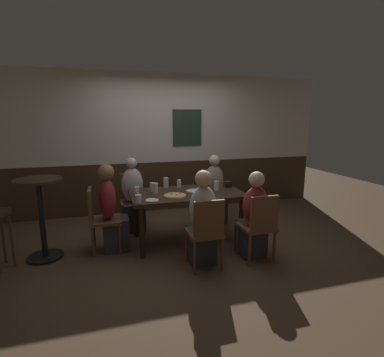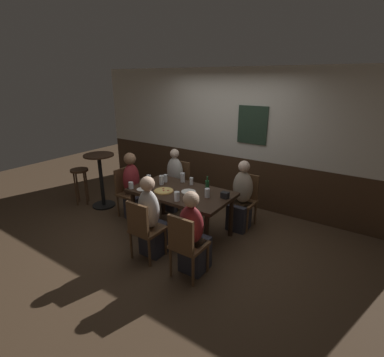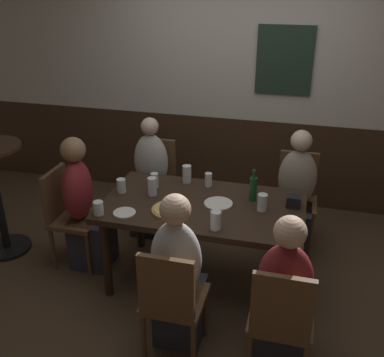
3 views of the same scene
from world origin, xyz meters
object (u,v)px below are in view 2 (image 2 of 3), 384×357
object	(u,v)px
chair_left_far	(179,181)
pint_glass_amber	(183,178)
person_head_west	(134,191)
chair_mid_near	(144,227)
person_left_far	(174,184)
chair_right_far	(245,197)
beer_bottle_green	(207,186)
side_bar_table	(101,176)
highball_clear	(131,186)
pint_glass_pale	(161,181)
chair_right_near	(186,243)
tumbler_water	(166,179)
person_right_near	(193,238)
condiment_caddy	(225,195)
person_mid_near	(152,222)
plate_white_small	(142,189)
person_right_far	(241,201)
beer_glass_tall	(207,193)
tumbler_short	(177,197)
pint_glass_stout	(149,179)
chair_head_west	(128,190)
pizza	(164,191)
plate_white_large	(188,192)
dining_table	(181,196)
bar_stool	(80,177)

from	to	relation	value
chair_left_far	pint_glass_amber	size ratio (longest dim) A/B	5.64
chair_left_far	person_head_west	xyz separation A→B (m)	(-0.35, -0.87, 0.01)
chair_mid_near	person_left_far	size ratio (longest dim) A/B	0.75
chair_right_far	beer_bottle_green	world-z (taller)	beer_bottle_green
pint_glass_amber	side_bar_table	bearing A→B (deg)	-167.84
chair_mid_near	chair_left_far	world-z (taller)	same
person_head_west	highball_clear	size ratio (longest dim) A/B	11.14
person_left_far	pint_glass_pale	bearing A→B (deg)	-68.45
chair_right_near	tumbler_water	size ratio (longest dim) A/B	6.84
person_right_near	condiment_caddy	bearing A→B (deg)	90.42
person_right_near	person_left_far	bearing A→B (deg)	134.79
person_head_west	beer_bottle_green	xyz separation A→B (m)	(1.42, 0.17, 0.33)
person_mid_near	plate_white_small	size ratio (longest dim) A/B	6.90
person_right_near	person_right_far	xyz separation A→B (m)	(0.00, 1.41, 0.01)
pint_glass_pale	beer_glass_tall	world-z (taller)	pint_glass_pale
chair_mid_near	tumbler_short	bearing A→B (deg)	71.59
pint_glass_stout	beer_glass_tall	xyz separation A→B (m)	(1.17, -0.02, 0.01)
person_head_west	beer_glass_tall	bearing A→B (deg)	0.55
chair_left_far	side_bar_table	world-z (taller)	side_bar_table
person_head_west	pint_glass_amber	bearing A→B (deg)	23.34
chair_head_west	tumbler_short	bearing A→B (deg)	-13.94
person_right_far	highball_clear	distance (m)	1.80
beer_glass_tall	pint_glass_stout	bearing A→B (deg)	179.11
chair_left_far	pizza	bearing A→B (deg)	-64.83
chair_mid_near	side_bar_table	bearing A→B (deg)	155.81
tumbler_water	tumbler_short	size ratio (longest dim) A/B	0.93
chair_right_far	person_left_far	size ratio (longest dim) A/B	0.75
pint_glass_stout	plate_white_large	size ratio (longest dim) A/B	0.52
person_head_west	beer_bottle_green	size ratio (longest dim) A/B	4.52
dining_table	chair_head_west	size ratio (longest dim) A/B	1.80
person_right_near	highball_clear	bearing A→B (deg)	166.58
tumbler_water	tumbler_short	xyz separation A→B (m)	(0.64, -0.53, 0.00)
tumbler_short	beer_bottle_green	xyz separation A→B (m)	(0.20, 0.51, 0.05)
chair_head_west	person_left_far	world-z (taller)	person_left_far
pint_glass_amber	person_right_near	bearing A→B (deg)	-48.75
chair_right_near	chair_head_west	size ratio (longest dim) A/B	1.00
pint_glass_amber	bar_stool	size ratio (longest dim) A/B	0.22
chair_left_far	condiment_caddy	world-z (taller)	chair_left_far
dining_table	bar_stool	world-z (taller)	dining_table
chair_left_far	pint_glass_pale	xyz separation A→B (m)	(0.26, -0.81, 0.31)
dining_table	chair_head_west	distance (m)	1.22
chair_right_near	pint_glass_pale	world-z (taller)	pint_glass_pale
pint_glass_stout	side_bar_table	distance (m)	1.22
person_right_far	highball_clear	world-z (taller)	person_right_far
bar_stool	chair_left_far	bearing A→B (deg)	31.66
chair_mid_near	chair_right_far	world-z (taller)	same
chair_right_far	person_right_near	bearing A→B (deg)	-90.00
tumbler_water	highball_clear	distance (m)	0.61
tumbler_short	bar_stool	size ratio (longest dim) A/B	0.19
chair_mid_near	person_right_far	bearing A→B (deg)	66.02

